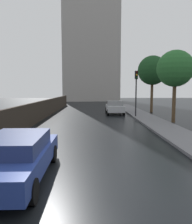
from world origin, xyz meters
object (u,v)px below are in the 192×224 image
car_silver_near_kerb (115,107)px  street_tree_mid (175,69)px  street_tree_near (152,71)px  traffic_light (136,85)px  car_blue_mid_road (16,156)px

car_silver_near_kerb → street_tree_mid: bearing=-54.8°
street_tree_near → car_silver_near_kerb: bearing=-159.8°
car_silver_near_kerb → traffic_light: size_ratio=0.91×
car_silver_near_kerb → street_tree_near: (4.41, 1.62, 4.03)m
street_tree_mid → traffic_light: bearing=131.1°
car_blue_mid_road → car_silver_near_kerb: bearing=-106.5°
car_silver_near_kerb → street_tree_near: size_ratio=0.59×
car_silver_near_kerb → car_blue_mid_road: (-4.65, -16.92, -0.04)m
street_tree_near → street_tree_mid: size_ratio=1.12×
car_blue_mid_road → street_tree_near: size_ratio=0.70×
car_blue_mid_road → street_tree_mid: bearing=-129.8°
traffic_light → car_blue_mid_road: bearing=-114.5°
car_blue_mid_road → street_tree_mid: 14.54m
car_blue_mid_road → street_tree_near: 21.03m
car_silver_near_kerb → traffic_light: 4.19m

